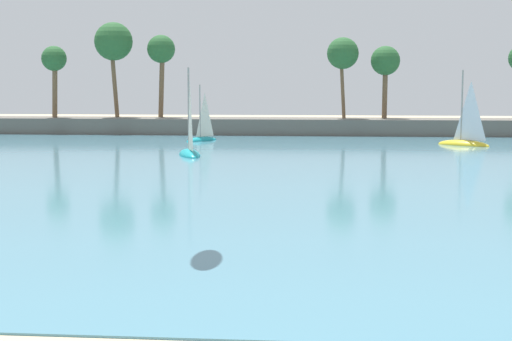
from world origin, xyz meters
TOP-DOWN VIEW (x-y plane):
  - sea at (0.00, 63.58)m, footprint 220.00×109.36m
  - palm_headland at (0.66, 78.34)m, footprint 109.09×6.52m
  - sailboat_near_shore at (-8.58, 67.60)m, footprint 3.25×4.05m
  - sailboat_mid_bay at (15.95, 64.08)m, footprint 4.90×4.24m
  - sailboat_toward_headland at (-7.06, 51.99)m, footprint 2.94×5.27m

SIDE VIEW (x-z plane):
  - sea at x=0.00m, z-range 0.00..0.06m
  - sailboat_near_shore at x=-8.58m, z-range -2.35..3.53m
  - sailboat_mid_bay at x=15.95m, z-range -2.92..4.35m
  - sailboat_toward_headland at x=-7.06m, z-range -2.94..4.38m
  - palm_headland at x=0.66m, z-range -3.26..9.58m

